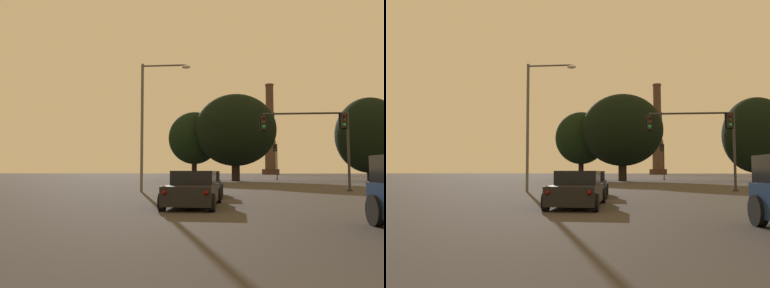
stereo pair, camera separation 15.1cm
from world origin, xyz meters
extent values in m
cube|color=navy|center=(-2.95, 20.67, 0.53)|extent=(1.82, 4.61, 0.70)
cube|color=black|center=(-2.95, 20.90, 1.15)|extent=(1.63, 2.21, 0.55)
cylinder|color=black|center=(-3.82, 22.58, 0.32)|extent=(0.22, 0.64, 0.64)
cylinder|color=black|center=(-2.06, 22.57, 0.32)|extent=(0.22, 0.64, 0.64)
cylinder|color=black|center=(-3.83, 18.78, 0.32)|extent=(0.22, 0.64, 0.64)
cylinder|color=black|center=(-2.07, 18.77, 0.32)|extent=(0.22, 0.64, 0.64)
sphere|color=#500705|center=(-3.68, 18.36, 0.68)|extent=(0.17, 0.17, 0.17)
sphere|color=#500705|center=(-2.24, 18.35, 0.68)|extent=(0.17, 0.17, 0.17)
cylinder|color=black|center=(2.01, 9.74, 0.40)|extent=(0.26, 0.81, 0.80)
cube|color=black|center=(-3.08, 14.74, 0.53)|extent=(2.00, 4.67, 0.70)
cube|color=black|center=(-3.07, 14.97, 1.15)|extent=(1.72, 2.27, 0.55)
cylinder|color=black|center=(-3.88, 16.68, 0.32)|extent=(0.25, 0.65, 0.64)
cylinder|color=black|center=(-2.12, 16.60, 0.32)|extent=(0.25, 0.65, 0.64)
cylinder|color=black|center=(-4.04, 12.88, 0.32)|extent=(0.25, 0.65, 0.64)
cylinder|color=black|center=(-2.28, 12.80, 0.32)|extent=(0.25, 0.65, 0.64)
sphere|color=#500705|center=(-3.90, 12.45, 0.68)|extent=(0.17, 0.17, 0.17)
sphere|color=#500705|center=(-2.46, 12.39, 0.68)|extent=(0.17, 0.17, 0.17)
cylinder|color=#2D2D30|center=(7.09, 27.57, 2.88)|extent=(0.18, 0.18, 5.77)
cylinder|color=black|center=(7.09, 27.57, 0.05)|extent=(0.40, 0.40, 0.10)
cube|color=black|center=(6.80, 27.57, 5.10)|extent=(0.34, 0.34, 1.04)
cube|color=black|center=(6.80, 27.75, 5.10)|extent=(0.58, 0.03, 1.25)
sphere|color=#320504|center=(6.80, 27.38, 5.42)|extent=(0.22, 0.22, 0.22)
sphere|color=#352604|center=(6.80, 27.38, 5.10)|extent=(0.22, 0.22, 0.22)
sphere|color=green|center=(6.80, 27.38, 4.78)|extent=(0.22, 0.22, 0.22)
cylinder|color=#2D2D30|center=(4.07, 27.57, 5.67)|extent=(6.04, 0.14, 0.14)
sphere|color=#2D2D30|center=(7.09, 27.57, 5.67)|extent=(0.18, 0.18, 0.18)
cube|color=black|center=(1.05, 27.57, 5.03)|extent=(0.34, 0.34, 1.04)
cube|color=black|center=(1.05, 27.75, 5.03)|extent=(0.58, 0.03, 1.25)
sphere|color=#320504|center=(1.05, 27.38, 5.35)|extent=(0.22, 0.22, 0.22)
sphere|color=#352604|center=(1.05, 27.38, 5.03)|extent=(0.22, 0.22, 0.22)
sphere|color=green|center=(1.05, 27.38, 4.71)|extent=(0.22, 0.22, 0.22)
cylinder|color=#2D2D30|center=(7.06, 64.90, 3.10)|extent=(0.18, 0.18, 6.20)
cylinder|color=black|center=(7.06, 64.90, 0.05)|extent=(0.40, 0.40, 0.10)
cube|color=black|center=(6.77, 64.90, 5.53)|extent=(0.34, 0.34, 1.04)
cube|color=black|center=(6.77, 65.08, 5.53)|extent=(0.58, 0.03, 1.25)
sphere|color=#320504|center=(6.77, 64.71, 5.85)|extent=(0.22, 0.22, 0.22)
sphere|color=#352604|center=(6.77, 64.71, 5.53)|extent=(0.22, 0.22, 0.22)
sphere|color=green|center=(6.77, 64.71, 5.21)|extent=(0.22, 0.22, 0.22)
cylinder|color=#56565B|center=(-7.62, 25.41, 4.52)|extent=(0.20, 0.20, 9.04)
cylinder|color=#56565B|center=(-6.07, 25.41, 8.89)|extent=(3.11, 0.12, 0.12)
sphere|color=#56565B|center=(-7.62, 25.41, 8.89)|extent=(0.20, 0.20, 0.20)
ellipsoid|color=silver|center=(-4.52, 25.41, 8.77)|extent=(0.64, 0.36, 0.26)
cylinder|color=#3C2B22|center=(19.70, 179.87, 1.30)|extent=(8.20, 8.20, 2.61)
cylinder|color=#473328|center=(19.70, 179.87, 9.42)|extent=(5.12, 5.12, 13.62)
cylinder|color=#473328|center=(19.70, 179.87, 23.04)|extent=(4.41, 4.41, 13.62)
cylinder|color=#473328|center=(19.70, 179.87, 36.66)|extent=(3.69, 3.69, 13.62)
cylinder|color=#4E382C|center=(19.70, 179.87, 43.12)|extent=(4.13, 4.13, 0.70)
cylinder|color=black|center=(-0.25, 55.49, 1.78)|extent=(1.21, 1.21, 3.57)
ellipsoid|color=black|center=(-0.25, 55.49, 7.59)|extent=(12.07, 10.86, 10.73)
cylinder|color=black|center=(-6.62, 57.97, 1.80)|extent=(0.81, 0.81, 3.59)
ellipsoid|color=black|center=(-6.62, 57.97, 6.66)|extent=(8.08, 7.27, 8.18)
cylinder|color=black|center=(19.36, 56.59, 1.29)|extent=(0.97, 0.97, 2.59)
ellipsoid|color=black|center=(19.36, 56.59, 6.77)|extent=(9.67, 8.71, 11.16)
camera|label=1|loc=(-1.82, -0.29, 1.39)|focal=35.00mm
camera|label=2|loc=(-1.67, -0.27, 1.39)|focal=35.00mm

